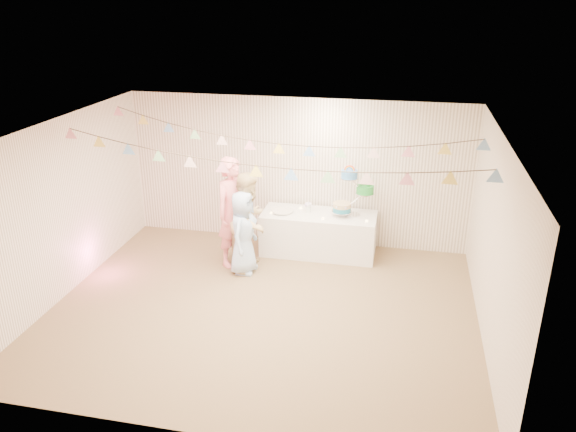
% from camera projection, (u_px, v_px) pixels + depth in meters
% --- Properties ---
extents(floor, '(6.00, 6.00, 0.00)m').
position_uv_depth(floor, '(263.00, 309.00, 8.05)').
color(floor, brown).
rests_on(floor, ground).
extents(ceiling, '(6.00, 6.00, 0.00)m').
position_uv_depth(ceiling, '(259.00, 132.00, 7.08)').
color(ceiling, silver).
rests_on(ceiling, ground).
extents(back_wall, '(6.00, 6.00, 0.00)m').
position_uv_depth(back_wall, '(297.00, 172.00, 9.83)').
color(back_wall, white).
rests_on(back_wall, ground).
extents(front_wall, '(6.00, 6.00, 0.00)m').
position_uv_depth(front_wall, '(195.00, 327.00, 5.30)').
color(front_wall, white).
rests_on(front_wall, ground).
extents(left_wall, '(5.00, 5.00, 0.00)m').
position_uv_depth(left_wall, '(61.00, 210.00, 8.14)').
color(left_wall, white).
rests_on(left_wall, ground).
extents(right_wall, '(5.00, 5.00, 0.00)m').
position_uv_depth(right_wall, '(494.00, 246.00, 6.99)').
color(right_wall, white).
rests_on(right_wall, ground).
extents(table, '(1.94, 0.78, 0.73)m').
position_uv_depth(table, '(319.00, 233.00, 9.66)').
color(table, white).
rests_on(table, floor).
extents(cake_stand, '(0.74, 0.43, 0.82)m').
position_uv_depth(cake_stand, '(353.00, 191.00, 9.30)').
color(cake_stand, silver).
rests_on(cake_stand, table).
extents(cake_bottom, '(0.31, 0.31, 0.15)m').
position_uv_depth(cake_bottom, '(343.00, 210.00, 9.40)').
color(cake_bottom, teal).
rests_on(cake_bottom, cake_stand).
extents(cake_middle, '(0.27, 0.27, 0.22)m').
position_uv_depth(cake_middle, '(364.00, 193.00, 9.37)').
color(cake_middle, '#1E8B2D').
rests_on(cake_middle, cake_stand).
extents(cake_top_tier, '(0.25, 0.25, 0.19)m').
position_uv_depth(cake_top_tier, '(349.00, 179.00, 9.21)').
color(cake_top_tier, '#4389D5').
rests_on(cake_top_tier, cake_stand).
extents(platter, '(0.38, 0.38, 0.02)m').
position_uv_depth(platter, '(282.00, 210.00, 9.59)').
color(platter, white).
rests_on(platter, table).
extents(posy, '(0.15, 0.15, 0.17)m').
position_uv_depth(posy, '(308.00, 206.00, 9.57)').
color(posy, white).
rests_on(posy, table).
extents(person_adult_a, '(0.74, 0.80, 1.84)m').
position_uv_depth(person_adult_a, '(234.00, 212.00, 9.08)').
color(person_adult_a, pink).
rests_on(person_adult_a, floor).
extents(person_adult_b, '(0.75, 0.89, 1.63)m').
position_uv_depth(person_adult_b, '(249.00, 221.00, 9.00)').
color(person_adult_b, '#D8BC85').
rests_on(person_adult_b, floor).
extents(person_child, '(0.49, 0.71, 1.37)m').
position_uv_depth(person_child, '(243.00, 233.00, 8.90)').
color(person_child, '#ADCDF6').
rests_on(person_child, floor).
extents(bunting_back, '(5.60, 1.10, 0.40)m').
position_uv_depth(bunting_back, '(279.00, 131.00, 8.17)').
color(bunting_back, pink).
rests_on(bunting_back, ceiling).
extents(bunting_front, '(5.60, 0.90, 0.36)m').
position_uv_depth(bunting_front, '(256.00, 157.00, 7.00)').
color(bunting_front, '#72A5E5').
rests_on(bunting_front, ceiling).
extents(tealight_0, '(0.04, 0.04, 0.03)m').
position_uv_depth(tealight_0, '(271.00, 213.00, 9.54)').
color(tealight_0, '#FFD88C').
rests_on(tealight_0, table).
extents(tealight_1, '(0.04, 0.04, 0.03)m').
position_uv_depth(tealight_1, '(301.00, 208.00, 9.75)').
color(tealight_1, '#FFD88C').
rests_on(tealight_1, table).
extents(tealight_2, '(0.04, 0.04, 0.03)m').
position_uv_depth(tealight_2, '(323.00, 218.00, 9.30)').
color(tealight_2, '#FFD88C').
rests_on(tealight_2, table).
extents(tealight_3, '(0.04, 0.04, 0.03)m').
position_uv_depth(tealight_3, '(341.00, 210.00, 9.65)').
color(tealight_3, '#FFD88C').
rests_on(tealight_3, table).
extents(tealight_4, '(0.04, 0.04, 0.03)m').
position_uv_depth(tealight_4, '(367.00, 221.00, 9.20)').
color(tealight_4, '#FFD88C').
rests_on(tealight_4, table).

